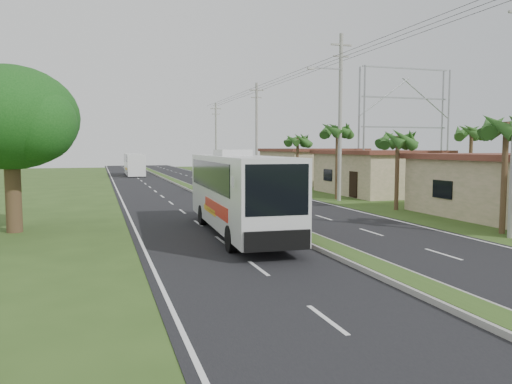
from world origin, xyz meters
name	(u,v)px	position (x,y,z in m)	size (l,w,h in m)	color
ground	(356,261)	(0.00, 0.00, 0.00)	(180.00, 180.00, 0.00)	#304B1B
road_asphalt	(220,201)	(0.00, 20.00, 0.01)	(14.00, 160.00, 0.02)	black
median_strip	(220,200)	(0.00, 20.00, 0.10)	(1.20, 160.00, 0.18)	gray
lane_edge_left	(124,205)	(-6.70, 20.00, 0.00)	(0.12, 160.00, 0.01)	silver
lane_edge_right	(306,199)	(6.70, 20.00, 0.00)	(0.12, 160.00, 0.01)	silver
shop_mid	(377,172)	(14.00, 22.00, 1.86)	(7.60, 10.60, 3.67)	tan
shop_far	(309,166)	(14.00, 36.00, 1.93)	(8.60, 11.60, 3.82)	tan
palm_verge_a	(506,128)	(9.00, 3.00, 4.74)	(2.40, 2.40, 5.45)	#473321
palm_verge_b	(398,140)	(9.40, 12.00, 4.36)	(2.40, 2.40, 5.05)	#473321
palm_verge_c	(337,131)	(8.80, 19.00, 5.12)	(2.40, 2.40, 5.85)	#473321
palm_verge_d	(298,141)	(9.30, 28.00, 4.55)	(2.40, 2.40, 5.25)	#473321
palm_behind_shop	(472,133)	(17.50, 15.00, 4.93)	(2.40, 2.40, 5.65)	#473321
shade_tree	(8,121)	(-12.11, 10.02, 5.03)	(6.30, 6.00, 7.54)	#473321
utility_pole_b	(340,115)	(8.47, 18.00, 6.26)	(3.20, 0.28, 12.00)	gray
utility_pole_c	(257,132)	(8.50, 38.00, 5.67)	(1.60, 0.28, 11.00)	gray
utility_pole_d	(216,138)	(8.50, 58.00, 5.42)	(1.60, 0.28, 10.50)	gray
billboard_lattice	(405,119)	(22.00, 30.00, 6.82)	(10.18, 1.18, 12.07)	gray
coach_bus_main	(238,188)	(-2.42, 6.37, 2.07)	(2.95, 11.76, 3.77)	silver
coach_bus_far	(134,163)	(-3.49, 57.26, 1.74)	(2.35, 10.53, 3.07)	white
motorcyclist	(277,230)	(-2.00, 2.38, 0.79)	(1.79, 0.65, 2.21)	black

